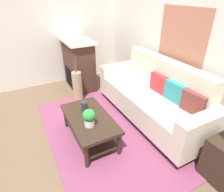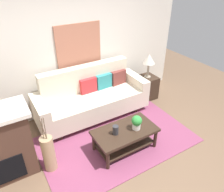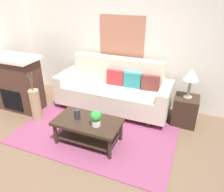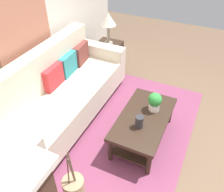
{
  "view_description": "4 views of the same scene",
  "coord_description": "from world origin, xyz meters",
  "px_view_note": "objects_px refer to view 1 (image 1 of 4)",
  "views": [
    {
      "loc": [
        2.2,
        -0.52,
        2.09
      ],
      "look_at": [
        -0.25,
        0.77,
        0.54
      ],
      "focal_mm": 30.06,
      "sensor_mm": 36.0,
      "label": 1
    },
    {
      "loc": [
        -1.69,
        -2.14,
        2.89
      ],
      "look_at": [
        0.17,
        0.97,
        0.68
      ],
      "focal_mm": 35.18,
      "sensor_mm": 36.0,
      "label": 2
    },
    {
      "loc": [
        1.48,
        -2.32,
        2.38
      ],
      "look_at": [
        0.15,
        0.93,
        0.59
      ],
      "focal_mm": 34.32,
      "sensor_mm": 36.0,
      "label": 3
    },
    {
      "loc": [
        -2.2,
        -0.33,
        2.56
      ],
      "look_at": [
        0.09,
        0.75,
        0.54
      ],
      "focal_mm": 38.52,
      "sensor_mm": 36.0,
      "label": 4
    }
  ],
  "objects_px": {
    "fireplace": "(79,64)",
    "throw_pillow_crimson": "(160,83)",
    "tabletop_vase": "(84,106)",
    "floor_vase": "(78,87)",
    "coffee_table": "(90,123)",
    "framed_painting": "(182,37)",
    "potted_plant_tabletop": "(89,117)",
    "couch": "(152,97)",
    "throw_pillow_maroon": "(194,103)",
    "throw_pillow_teal": "(175,92)"
  },
  "relations": [
    {
      "from": "fireplace",
      "to": "framed_painting",
      "type": "bearing_deg",
      "value": 32.49
    },
    {
      "from": "throw_pillow_crimson",
      "to": "tabletop_vase",
      "type": "height_order",
      "value": "throw_pillow_crimson"
    },
    {
      "from": "fireplace",
      "to": "floor_vase",
      "type": "relative_size",
      "value": 1.79
    },
    {
      "from": "floor_vase",
      "to": "framed_painting",
      "type": "relative_size",
      "value": 0.67
    },
    {
      "from": "throw_pillow_crimson",
      "to": "fireplace",
      "type": "relative_size",
      "value": 0.31
    },
    {
      "from": "throw_pillow_crimson",
      "to": "potted_plant_tabletop",
      "type": "height_order",
      "value": "throw_pillow_crimson"
    },
    {
      "from": "framed_painting",
      "to": "couch",
      "type": "bearing_deg",
      "value": -90.0
    },
    {
      "from": "throw_pillow_crimson",
      "to": "coffee_table",
      "type": "xyz_separation_m",
      "value": [
        0.04,
        -1.35,
        -0.37
      ]
    },
    {
      "from": "tabletop_vase",
      "to": "framed_painting",
      "type": "relative_size",
      "value": 0.17
    },
    {
      "from": "floor_vase",
      "to": "framed_painting",
      "type": "height_order",
      "value": "framed_painting"
    },
    {
      "from": "couch",
      "to": "framed_painting",
      "type": "relative_size",
      "value": 2.45
    },
    {
      "from": "framed_painting",
      "to": "coffee_table",
      "type": "bearing_deg",
      "value": -88.65
    },
    {
      "from": "throw_pillow_crimson",
      "to": "framed_painting",
      "type": "relative_size",
      "value": 0.37
    },
    {
      "from": "coffee_table",
      "to": "framed_painting",
      "type": "bearing_deg",
      "value": 91.35
    },
    {
      "from": "tabletop_vase",
      "to": "framed_painting",
      "type": "height_order",
      "value": "framed_painting"
    },
    {
      "from": "throw_pillow_teal",
      "to": "fireplace",
      "type": "xyz_separation_m",
      "value": [
        -2.24,
        -0.85,
        -0.09
      ]
    },
    {
      "from": "tabletop_vase",
      "to": "floor_vase",
      "type": "distance_m",
      "value": 1.13
    },
    {
      "from": "throw_pillow_maroon",
      "to": "framed_painting",
      "type": "xyz_separation_m",
      "value": [
        -0.75,
        0.34,
        0.75
      ]
    },
    {
      "from": "throw_pillow_crimson",
      "to": "fireplace",
      "type": "distance_m",
      "value": 2.05
    },
    {
      "from": "floor_vase",
      "to": "framed_painting",
      "type": "xyz_separation_m",
      "value": [
        1.24,
        1.45,
        1.1
      ]
    },
    {
      "from": "potted_plant_tabletop",
      "to": "framed_painting",
      "type": "bearing_deg",
      "value": 97.28
    },
    {
      "from": "throw_pillow_maroon",
      "to": "floor_vase",
      "type": "bearing_deg",
      "value": -150.76
    },
    {
      "from": "fireplace",
      "to": "floor_vase",
      "type": "xyz_separation_m",
      "value": [
        0.63,
        -0.26,
        -0.26
      ]
    },
    {
      "from": "throw_pillow_teal",
      "to": "framed_painting",
      "type": "height_order",
      "value": "framed_painting"
    },
    {
      "from": "fireplace",
      "to": "throw_pillow_maroon",
      "type": "bearing_deg",
      "value": 17.97
    },
    {
      "from": "couch",
      "to": "framed_painting",
      "type": "height_order",
      "value": "framed_painting"
    },
    {
      "from": "tabletop_vase",
      "to": "framed_painting",
      "type": "distance_m",
      "value": 1.93
    },
    {
      "from": "throw_pillow_teal",
      "to": "floor_vase",
      "type": "height_order",
      "value": "throw_pillow_teal"
    },
    {
      "from": "throw_pillow_teal",
      "to": "tabletop_vase",
      "type": "distance_m",
      "value": 1.46
    },
    {
      "from": "throw_pillow_maroon",
      "to": "framed_painting",
      "type": "distance_m",
      "value": 1.11
    },
    {
      "from": "throw_pillow_maroon",
      "to": "framed_painting",
      "type": "height_order",
      "value": "framed_painting"
    },
    {
      "from": "tabletop_vase",
      "to": "fireplace",
      "type": "height_order",
      "value": "fireplace"
    },
    {
      "from": "throw_pillow_teal",
      "to": "floor_vase",
      "type": "bearing_deg",
      "value": -145.42
    },
    {
      "from": "coffee_table",
      "to": "fireplace",
      "type": "bearing_deg",
      "value": 165.18
    },
    {
      "from": "tabletop_vase",
      "to": "throw_pillow_crimson",
      "type": "bearing_deg",
      "value": 83.45
    },
    {
      "from": "throw_pillow_crimson",
      "to": "throw_pillow_maroon",
      "type": "height_order",
      "value": "same"
    },
    {
      "from": "tabletop_vase",
      "to": "potted_plant_tabletop",
      "type": "relative_size",
      "value": 0.62
    },
    {
      "from": "couch",
      "to": "throw_pillow_crimson",
      "type": "xyz_separation_m",
      "value": [
        -0.0,
        0.12,
        0.25
      ]
    },
    {
      "from": "throw_pillow_crimson",
      "to": "fireplace",
      "type": "xyz_separation_m",
      "value": [
        -1.87,
        -0.85,
        -0.09
      ]
    },
    {
      "from": "coffee_table",
      "to": "throw_pillow_maroon",
      "type": "bearing_deg",
      "value": 62.37
    },
    {
      "from": "potted_plant_tabletop",
      "to": "couch",
      "type": "bearing_deg",
      "value": 99.85
    },
    {
      "from": "framed_painting",
      "to": "potted_plant_tabletop",
      "type": "bearing_deg",
      "value": -82.72
    },
    {
      "from": "throw_pillow_crimson",
      "to": "tabletop_vase",
      "type": "bearing_deg",
      "value": -96.55
    },
    {
      "from": "coffee_table",
      "to": "tabletop_vase",
      "type": "xyz_separation_m",
      "value": [
        -0.19,
        0.0,
        0.2
      ]
    },
    {
      "from": "throw_pillow_teal",
      "to": "potted_plant_tabletop",
      "type": "relative_size",
      "value": 1.37
    },
    {
      "from": "throw_pillow_teal",
      "to": "floor_vase",
      "type": "relative_size",
      "value": 0.55
    },
    {
      "from": "couch",
      "to": "floor_vase",
      "type": "height_order",
      "value": "couch"
    },
    {
      "from": "throw_pillow_teal",
      "to": "couch",
      "type": "bearing_deg",
      "value": -161.55
    },
    {
      "from": "couch",
      "to": "throw_pillow_teal",
      "type": "relative_size",
      "value": 6.58
    },
    {
      "from": "fireplace",
      "to": "throw_pillow_crimson",
      "type": "bearing_deg",
      "value": 24.43
    }
  ]
}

